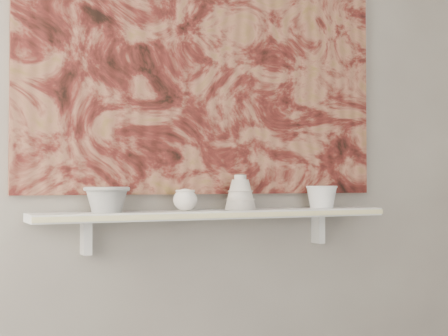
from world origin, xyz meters
TOP-DOWN VIEW (x-y plane):
  - wall_back at (0.00, 1.60)m, footprint 3.60×0.00m
  - shelf at (0.00, 1.51)m, footprint 1.40×0.18m
  - shelf_stripe at (0.00, 1.41)m, footprint 1.40×0.01m
  - bracket_left at (-0.49, 1.57)m, footprint 0.03×0.06m
  - bracket_right at (0.49, 1.57)m, footprint 0.03×0.06m
  - painting at (0.00, 1.59)m, footprint 1.50×0.02m
  - house_motif at (0.45, 1.57)m, footprint 0.09×0.00m
  - bowl_grey at (-0.43, 1.51)m, footprint 0.20×0.20m
  - cup_cream at (-0.14, 1.51)m, footprint 0.11×0.11m
  - bell_vessel at (0.09, 1.51)m, footprint 0.15×0.15m
  - bowl_white at (0.46, 1.51)m, footprint 0.14×0.14m

SIDE VIEW (x-z plane):
  - bracket_left at x=-0.49m, z-range 0.78..0.90m
  - bracket_right at x=0.49m, z-range 0.78..0.90m
  - shelf at x=0.00m, z-range 0.90..0.93m
  - shelf_stripe at x=0.00m, z-range 0.91..0.92m
  - cup_cream at x=-0.14m, z-range 0.93..1.01m
  - bowl_white at x=0.46m, z-range 0.93..1.02m
  - bowl_grey at x=-0.43m, z-range 0.93..1.02m
  - bell_vessel at x=0.09m, z-range 0.93..1.07m
  - house_motif at x=0.45m, z-range 1.19..1.27m
  - wall_back at x=0.00m, z-range -0.45..3.15m
  - painting at x=0.00m, z-range 0.99..2.09m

